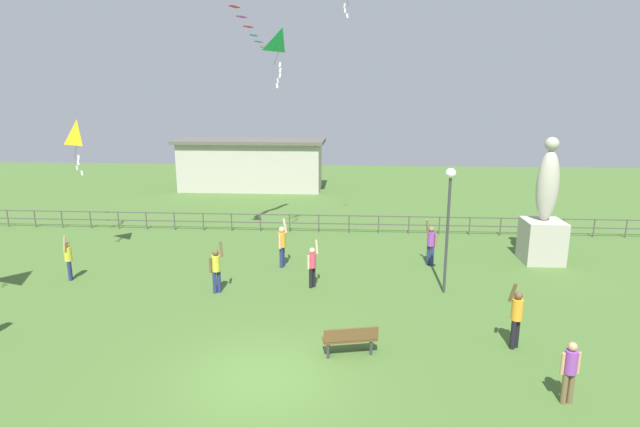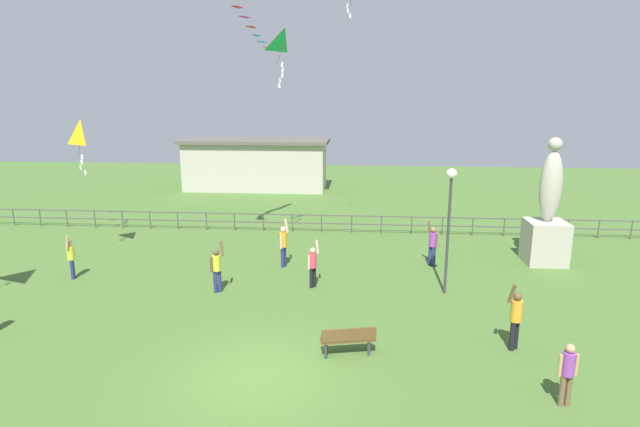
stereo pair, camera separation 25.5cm
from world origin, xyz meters
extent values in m
plane|color=#476B2D|center=(0.00, 0.00, 0.00)|extent=(80.00, 80.00, 0.00)
cube|color=#B2AD9E|center=(10.34, 9.91, 0.91)|extent=(1.60, 1.60, 1.82)
ellipsoid|color=#B2AD9E|center=(10.34, 9.91, 3.30)|extent=(0.90, 0.76, 2.98)
sphere|color=#B2AD9E|center=(10.34, 9.91, 5.04)|extent=(0.56, 0.56, 0.56)
cylinder|color=#38383D|center=(5.60, 6.08, 2.11)|extent=(0.10, 0.10, 4.21)
sphere|color=white|center=(5.60, 6.08, 4.36)|extent=(0.36, 0.36, 0.36)
cube|color=brown|center=(2.23, 1.37, 0.45)|extent=(1.55, 0.71, 0.06)
cube|color=brown|center=(2.27, 1.19, 0.67)|extent=(1.48, 0.38, 0.36)
cube|color=#333338|center=(1.64, 1.24, 0.23)|extent=(0.08, 0.36, 0.45)
cube|color=#333338|center=(2.82, 1.49, 0.23)|extent=(0.08, 0.36, 0.45)
cylinder|color=navy|center=(5.46, 9.14, 0.42)|extent=(0.14, 0.14, 0.85)
cylinder|color=navy|center=(5.61, 9.07, 0.42)|extent=(0.14, 0.14, 0.85)
cylinder|color=purple|center=(5.53, 9.11, 1.15)|extent=(0.31, 0.31, 0.60)
sphere|color=#8C6647|center=(5.53, 9.11, 1.56)|extent=(0.23, 0.23, 0.23)
cylinder|color=#8C6647|center=(5.37, 9.25, 1.68)|extent=(0.19, 0.26, 0.57)
cylinder|color=#8C6647|center=(5.72, 9.01, 1.11)|extent=(0.09, 0.09, 0.57)
cylinder|color=brown|center=(7.35, -0.58, 0.39)|extent=(0.13, 0.13, 0.78)
cylinder|color=brown|center=(7.20, -0.60, 0.39)|extent=(0.13, 0.13, 0.78)
cylinder|color=purple|center=(7.27, -0.59, 1.06)|extent=(0.29, 0.29, 0.55)
sphere|color=tan|center=(7.27, -0.59, 1.44)|extent=(0.21, 0.21, 0.21)
cylinder|color=tan|center=(7.46, -0.56, 1.02)|extent=(0.09, 0.09, 0.52)
cylinder|color=tan|center=(7.08, -0.62, 1.02)|extent=(0.09, 0.09, 0.52)
cylinder|color=navy|center=(-0.62, 8.53, 0.44)|extent=(0.15, 0.15, 0.87)
cylinder|color=navy|center=(-0.67, 8.37, 0.44)|extent=(0.15, 0.15, 0.87)
cylinder|color=orange|center=(-0.64, 8.45, 1.18)|extent=(0.32, 0.32, 0.62)
sphere|color=beige|center=(-0.64, 8.45, 1.61)|extent=(0.23, 0.23, 0.23)
cylinder|color=beige|center=(-0.53, 8.64, 1.73)|extent=(0.21, 0.15, 0.59)
cylinder|color=beige|center=(-0.70, 8.25, 1.15)|extent=(0.10, 0.10, 0.59)
cylinder|color=black|center=(0.84, 6.31, 0.39)|extent=(0.13, 0.13, 0.78)
cylinder|color=black|center=(0.74, 6.20, 0.39)|extent=(0.13, 0.13, 0.78)
cylinder|color=#D83F59|center=(0.79, 6.26, 1.05)|extent=(0.28, 0.28, 0.55)
sphere|color=beige|center=(0.79, 6.26, 1.43)|extent=(0.21, 0.21, 0.21)
cylinder|color=beige|center=(0.95, 6.37, 1.54)|extent=(0.17, 0.16, 0.53)
cylinder|color=beige|center=(0.67, 6.11, 1.02)|extent=(0.09, 0.09, 0.52)
cylinder|color=navy|center=(-2.54, 5.55, 0.41)|extent=(0.14, 0.14, 0.82)
cylinder|color=navy|center=(-2.67, 5.46, 0.41)|extent=(0.14, 0.14, 0.82)
cylinder|color=gold|center=(-2.61, 5.50, 1.11)|extent=(0.30, 0.30, 0.58)
sphere|color=brown|center=(-2.61, 5.50, 1.51)|extent=(0.22, 0.22, 0.22)
cylinder|color=brown|center=(-2.41, 5.57, 1.62)|extent=(0.20, 0.25, 0.55)
cylinder|color=brown|center=(-2.77, 5.40, 1.07)|extent=(0.09, 0.09, 0.55)
cylinder|color=navy|center=(-8.60, 6.33, 0.39)|extent=(0.13, 0.13, 0.78)
cylinder|color=navy|center=(-8.65, 6.47, 0.39)|extent=(0.13, 0.13, 0.78)
cylinder|color=gold|center=(-8.63, 6.40, 1.05)|extent=(0.28, 0.28, 0.55)
sphere|color=tan|center=(-8.63, 6.40, 1.43)|extent=(0.21, 0.21, 0.21)
cylinder|color=tan|center=(-8.59, 6.21, 1.54)|extent=(0.16, 0.13, 0.53)
cylinder|color=tan|center=(-8.70, 6.58, 1.02)|extent=(0.09, 0.09, 0.52)
cylinder|color=black|center=(6.80, 1.97, 0.43)|extent=(0.15, 0.15, 0.86)
cylinder|color=black|center=(6.93, 2.08, 0.43)|extent=(0.15, 0.15, 0.86)
cylinder|color=orange|center=(6.87, 2.03, 1.16)|extent=(0.31, 0.31, 0.61)
sphere|color=brown|center=(6.87, 2.03, 1.58)|extent=(0.23, 0.23, 0.23)
cylinder|color=brown|center=(6.67, 1.93, 1.70)|extent=(0.23, 0.25, 0.58)
cylinder|color=brown|center=(7.03, 2.16, 1.13)|extent=(0.09, 0.09, 0.58)
pyramid|color=yellow|center=(-9.20, 9.08, 5.47)|extent=(0.97, 0.71, 1.06)
cylinder|color=#4C381E|center=(-9.27, 8.95, 4.94)|extent=(0.16, 0.27, 1.06)
cube|color=white|center=(-9.24, 8.97, 4.45)|extent=(0.09, 0.05, 0.20)
cube|color=white|center=(-9.26, 8.96, 4.23)|extent=(0.11, 0.04, 0.21)
cube|color=white|center=(-9.32, 8.93, 4.01)|extent=(0.10, 0.05, 0.20)
cube|color=white|center=(-9.18, 9.00, 3.79)|extent=(0.10, 0.02, 0.20)
pyramid|color=#1EB759|center=(-0.80, 10.90, 9.23)|extent=(1.03, 1.21, 0.96)
cylinder|color=#4C381E|center=(-1.03, 11.04, 8.75)|extent=(0.47, 0.30, 0.96)
cube|color=white|center=(-0.98, 11.06, 8.26)|extent=(0.11, 0.05, 0.21)
cube|color=white|center=(-0.96, 11.07, 8.04)|extent=(0.10, 0.02, 0.21)
cube|color=white|center=(-0.98, 11.06, 7.82)|extent=(0.12, 0.01, 0.21)
cube|color=white|center=(-1.07, 11.02, 7.60)|extent=(0.10, 0.05, 0.20)
cube|color=white|center=(-1.11, 11.00, 7.38)|extent=(0.11, 0.05, 0.21)
cube|color=white|center=(1.74, 13.37, 11.00)|extent=(0.11, 0.05, 0.21)
cube|color=white|center=(1.76, 13.38, 10.78)|extent=(0.10, 0.02, 0.20)
cube|color=white|center=(1.87, 13.43, 10.56)|extent=(0.11, 0.03, 0.21)
cube|color=red|center=(-2.95, 11.42, 10.68)|extent=(0.40, 0.62, 0.03)
cube|color=#B22DB2|center=(-2.77, 11.97, 10.35)|extent=(0.41, 0.62, 0.03)
cube|color=red|center=(-2.59, 12.52, 10.00)|extent=(0.39, 0.62, 0.03)
cube|color=#198CD1|center=(-2.47, 13.08, 9.69)|extent=(0.34, 0.61, 0.03)
cube|color=#198CD1|center=(-2.34, 13.64, 9.46)|extent=(0.39, 0.62, 0.03)
cube|color=orange|center=(-2.15, 14.18, 9.26)|extent=(0.44, 0.62, 0.03)
cylinder|color=#4C4742|center=(-16.44, 14.00, 0.47)|extent=(0.06, 0.06, 0.95)
cylinder|color=#4C4742|center=(-14.91, 14.00, 0.47)|extent=(0.06, 0.06, 0.95)
cylinder|color=#4C4742|center=(-13.39, 14.00, 0.47)|extent=(0.06, 0.06, 0.95)
cylinder|color=#4C4742|center=(-11.80, 14.00, 0.47)|extent=(0.06, 0.06, 0.95)
cylinder|color=#4C4742|center=(-10.26, 14.00, 0.47)|extent=(0.06, 0.06, 0.95)
cylinder|color=#4C4742|center=(-8.72, 14.00, 0.47)|extent=(0.06, 0.06, 0.95)
cylinder|color=#4C4742|center=(-7.19, 14.00, 0.47)|extent=(0.06, 0.06, 0.95)
cylinder|color=#4C4742|center=(-5.63, 14.00, 0.47)|extent=(0.06, 0.06, 0.95)
cylinder|color=#4C4742|center=(-4.12, 14.00, 0.47)|extent=(0.06, 0.06, 0.95)
cylinder|color=#4C4742|center=(-2.58, 14.00, 0.47)|extent=(0.06, 0.06, 0.95)
cylinder|color=#4C4742|center=(-1.04, 14.00, 0.47)|extent=(0.06, 0.06, 0.95)
cylinder|color=#4C4742|center=(0.49, 14.00, 0.47)|extent=(0.06, 0.06, 0.95)
cylinder|color=#4C4742|center=(2.07, 14.00, 0.47)|extent=(0.06, 0.06, 0.95)
cylinder|color=#4C4742|center=(3.60, 14.00, 0.47)|extent=(0.06, 0.06, 0.95)
cylinder|color=#4C4742|center=(5.15, 14.00, 0.47)|extent=(0.06, 0.06, 0.95)
cylinder|color=#4C4742|center=(6.70, 14.00, 0.47)|extent=(0.06, 0.06, 0.95)
cylinder|color=#4C4742|center=(8.22, 14.00, 0.47)|extent=(0.06, 0.06, 0.95)
cylinder|color=#4C4742|center=(9.78, 14.00, 0.47)|extent=(0.06, 0.06, 0.95)
cylinder|color=#4C4742|center=(11.31, 14.00, 0.47)|extent=(0.06, 0.06, 0.95)
cylinder|color=#4C4742|center=(12.89, 14.00, 0.47)|extent=(0.06, 0.06, 0.95)
cylinder|color=#4C4742|center=(14.38, 14.00, 0.47)|extent=(0.06, 0.06, 0.95)
cylinder|color=#4C4742|center=(15.94, 14.00, 0.47)|extent=(0.06, 0.06, 0.95)
cube|color=#4C4742|center=(0.00, 14.00, 0.91)|extent=(36.00, 0.05, 0.05)
cube|color=#4C4742|center=(0.00, 14.00, 0.47)|extent=(36.00, 0.05, 0.05)
cube|color=#B7B2A3|center=(-5.44, 26.00, 1.77)|extent=(10.42, 3.45, 3.53)
cube|color=#59544C|center=(-5.44, 26.00, 3.65)|extent=(11.02, 4.05, 0.24)
camera|label=1|loc=(2.26, -11.33, 6.97)|focal=28.28mm
camera|label=2|loc=(2.51, -11.32, 6.97)|focal=28.28mm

